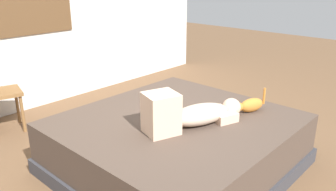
# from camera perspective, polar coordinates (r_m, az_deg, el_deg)

# --- Properties ---
(ground_plane) EXTENTS (16.00, 16.00, 0.00)m
(ground_plane) POSITION_cam_1_polar(r_m,az_deg,el_deg) (3.25, -0.67, -12.41)
(ground_plane) COLOR brown
(bed) EXTENTS (1.98, 1.87, 0.49)m
(bed) POSITION_cam_1_polar(r_m,az_deg,el_deg) (3.19, 1.45, -8.06)
(bed) COLOR #38383D
(bed) RESTS_ON ground
(person_lying) EXTENTS (0.93, 0.52, 0.34)m
(person_lying) POSITION_cam_1_polar(r_m,az_deg,el_deg) (2.91, 3.79, -2.99)
(person_lying) COLOR #CCB299
(person_lying) RESTS_ON bed
(cat) EXTENTS (0.34, 0.19, 0.21)m
(cat) POSITION_cam_1_polar(r_m,az_deg,el_deg) (3.30, 13.52, -1.57)
(cat) COLOR #C67A2D
(cat) RESTS_ON bed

